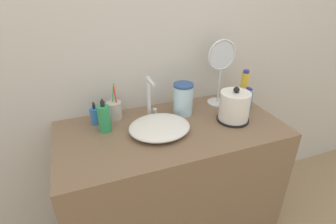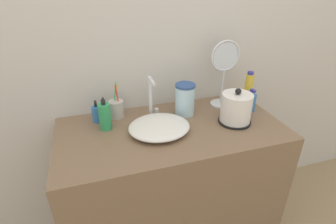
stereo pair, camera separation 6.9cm
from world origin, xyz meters
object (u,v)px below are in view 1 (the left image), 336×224
Objects in this scene: mouthwash_bottle at (246,100)px; water_pitcher at (183,99)px; vanity_mirror at (221,68)px; lotion_bottle at (95,116)px; hand_cream_bottle at (244,87)px; faucet at (150,96)px; toothbrush_cup at (115,110)px; shampoo_bottle at (104,118)px; electric_kettle at (234,108)px.

mouthwash_bottle is 0.73× the size of water_pitcher.
mouthwash_bottle is 0.34× the size of vanity_mirror.
hand_cream_bottle reaches higher than lotion_bottle.
faucet is 1.16× the size of toothbrush_cup.
faucet is 0.19m from water_pitcher.
faucet is 1.75× the size of mouthwash_bottle.
vanity_mirror is at bearing 168.83° from hand_cream_bottle.
toothbrush_cup is 0.39m from water_pitcher.
hand_cream_bottle is (0.88, 0.05, 0.03)m from shampoo_bottle.
mouthwash_bottle is (0.78, -0.15, 0.00)m from toothbrush_cup.
shampoo_bottle is 0.85m from mouthwash_bottle.
vanity_mirror is at bearing -1.06° from lotion_bottle.
faucet reaches higher than electric_kettle.
toothbrush_cup is at bearing 167.76° from water_pitcher.
mouthwash_bottle is at bearing -11.08° from toothbrush_cup.
vanity_mirror is 0.30m from water_pitcher.
water_pitcher is at bearing -12.24° from toothbrush_cup.
shampoo_bottle is at bearing -176.92° from hand_cream_bottle.
toothbrush_cup is at bearing 168.92° from mouthwash_bottle.
vanity_mirror reaches higher than water_pitcher.
mouthwash_bottle is at bearing -9.94° from water_pitcher.
lotion_bottle is at bearing 173.80° from faucet.
lotion_bottle is at bearing 171.60° from mouthwash_bottle.
lotion_bottle is 0.78m from vanity_mirror.
vanity_mirror is (0.76, -0.01, 0.18)m from lotion_bottle.
mouthwash_bottle is (0.16, 0.11, -0.03)m from electric_kettle.
hand_cream_bottle is at bearing -4.77° from toothbrush_cup.
electric_kettle is at bearing -146.67° from mouthwash_bottle.
electric_kettle is 0.27m from vanity_mirror.
water_pitcher is at bearing -177.89° from hand_cream_bottle.
faucet is at bearing -6.20° from lotion_bottle.
toothbrush_cup is 1.63× the size of lotion_bottle.
lotion_bottle is 0.68× the size of water_pitcher.
vanity_mirror is at bearing 137.99° from mouthwash_bottle.
faucet is at bearing 178.76° from hand_cream_bottle.
electric_kettle is 0.29m from water_pitcher.
hand_cream_bottle is (0.20, 0.19, 0.02)m from electric_kettle.
electric_kettle is 0.50× the size of vanity_mirror.
electric_kettle is 0.96× the size of hand_cream_bottle.
vanity_mirror reaches higher than electric_kettle.
toothbrush_cup is 0.14m from shampoo_bottle.
vanity_mirror reaches higher than hand_cream_bottle.
faucet is 0.22m from toothbrush_cup.
mouthwash_bottle is (0.89, -0.13, 0.00)m from lotion_bottle.
mouthwash_bottle is at bearing 33.33° from electric_kettle.
electric_kettle is 0.70m from shampoo_bottle.
shampoo_bottle is 0.46× the size of vanity_mirror.
hand_cream_bottle is (0.81, -0.07, 0.05)m from toothbrush_cup.
water_pitcher reaches higher than mouthwash_bottle.
faucet is 0.59m from mouthwash_bottle.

